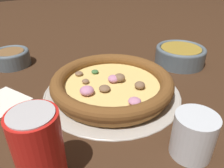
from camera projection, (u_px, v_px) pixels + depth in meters
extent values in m
plane|color=#3D2616|center=(112.00, 93.00, 0.53)|extent=(3.00, 3.00, 0.00)
cylinder|color=#B7B2A8|center=(112.00, 92.00, 0.53)|extent=(0.32, 0.32, 0.00)
torus|color=#B7B2A8|center=(112.00, 91.00, 0.53)|extent=(0.33, 0.33, 0.01)
cylinder|color=tan|center=(112.00, 88.00, 0.52)|extent=(0.27, 0.27, 0.01)
torus|color=brown|center=(112.00, 82.00, 0.51)|extent=(0.29, 0.29, 0.03)
cylinder|color=#B7381E|center=(112.00, 85.00, 0.52)|extent=(0.24, 0.24, 0.00)
cylinder|color=#EAC670|center=(112.00, 84.00, 0.52)|extent=(0.23, 0.23, 0.00)
ellipsoid|color=#3D6B38|center=(95.00, 72.00, 0.56)|extent=(0.03, 0.03, 0.01)
ellipsoid|color=brown|center=(85.00, 81.00, 0.52)|extent=(0.02, 0.02, 0.01)
ellipsoid|color=brown|center=(140.00, 85.00, 0.50)|extent=(0.03, 0.03, 0.02)
ellipsoid|color=brown|center=(79.00, 74.00, 0.55)|extent=(0.03, 0.03, 0.01)
ellipsoid|color=#C17FA3|center=(135.00, 101.00, 0.44)|extent=(0.04, 0.04, 0.01)
ellipsoid|color=brown|center=(119.00, 77.00, 0.53)|extent=(0.04, 0.04, 0.02)
ellipsoid|color=brown|center=(105.00, 88.00, 0.49)|extent=(0.03, 0.03, 0.01)
ellipsoid|color=#C17FA3|center=(87.00, 91.00, 0.47)|extent=(0.04, 0.04, 0.02)
ellipsoid|color=#C17FA3|center=(113.00, 79.00, 0.52)|extent=(0.03, 0.03, 0.02)
cylinder|color=slate|center=(180.00, 56.00, 0.66)|extent=(0.15, 0.15, 0.05)
torus|color=slate|center=(181.00, 49.00, 0.65)|extent=(0.15, 0.15, 0.01)
cylinder|color=olive|center=(181.00, 48.00, 0.65)|extent=(0.12, 0.12, 0.00)
cylinder|color=slate|center=(12.00, 59.00, 0.66)|extent=(0.11, 0.11, 0.04)
torus|color=slate|center=(10.00, 53.00, 0.65)|extent=(0.11, 0.11, 0.01)
cylinder|color=brown|center=(10.00, 52.00, 0.64)|extent=(0.08, 0.08, 0.00)
cylinder|color=silver|center=(193.00, 135.00, 0.35)|extent=(0.07, 0.07, 0.08)
cylinder|color=red|center=(39.00, 151.00, 0.29)|extent=(0.07, 0.07, 0.12)
cylinder|color=#BCBCC1|center=(31.00, 114.00, 0.26)|extent=(0.06, 0.06, 0.00)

